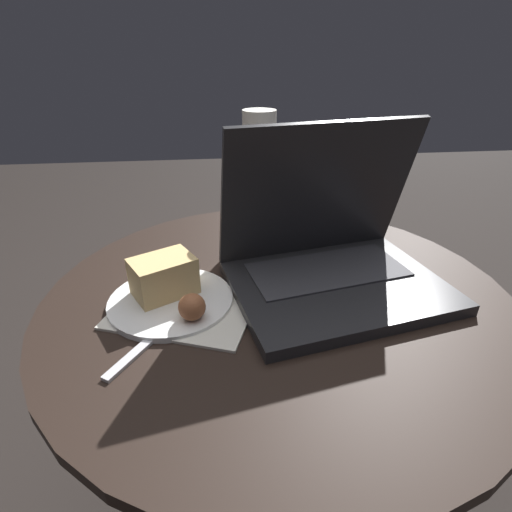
# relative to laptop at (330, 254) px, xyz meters

# --- Properties ---
(ground_plane) EXTENTS (6.00, 6.00, 0.00)m
(ground_plane) POSITION_rel_laptop_xyz_m (-0.08, -0.02, -0.60)
(ground_plane) COLOR black
(table) EXTENTS (0.70, 0.70, 0.55)m
(table) POSITION_rel_laptop_xyz_m (-0.08, -0.02, -0.19)
(table) COLOR black
(table) RESTS_ON ground_plane
(napkin) EXTENTS (0.23, 0.19, 0.00)m
(napkin) POSITION_rel_laptop_xyz_m (-0.23, -0.05, -0.05)
(napkin) COLOR silver
(napkin) RESTS_ON table
(laptop) EXTENTS (0.35, 0.29, 0.24)m
(laptop) POSITION_rel_laptop_xyz_m (0.00, 0.00, 0.00)
(laptop) COLOR #232326
(laptop) RESTS_ON table
(beer_glass) EXTENTS (0.06, 0.06, 0.24)m
(beer_glass) POSITION_rel_laptop_xyz_m (-0.09, 0.18, 0.07)
(beer_glass) COLOR #C6701E
(beer_glass) RESTS_ON table
(snack_plate) EXTENTS (0.18, 0.18, 0.07)m
(snack_plate) POSITION_rel_laptop_xyz_m (-0.24, -0.03, -0.03)
(snack_plate) COLOR white
(snack_plate) RESTS_ON table
(fork) EXTENTS (0.12, 0.17, 0.00)m
(fork) POSITION_rel_laptop_xyz_m (-0.25, -0.09, -0.05)
(fork) COLOR silver
(fork) RESTS_ON table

